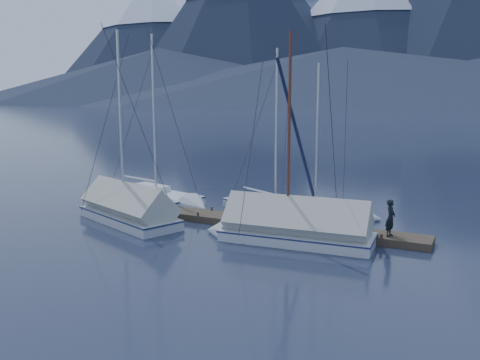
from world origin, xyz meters
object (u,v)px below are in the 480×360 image
person (391,218)px  sailboat_covered_far (123,211)px  sailboat_covered_near (284,230)px  sailboat_open_mid (282,213)px  sailboat_open_right (324,215)px  sailboat_open_left (162,199)px

person → sailboat_covered_far: bearing=104.4°
sailboat_covered_near → sailboat_covered_far: (-8.65, -0.26, 0.01)m
sailboat_open_mid → sailboat_covered_far: bearing=-147.5°
sailboat_covered_far → person: (12.87, 1.85, 0.64)m
sailboat_open_right → sailboat_covered_near: (-0.36, -4.71, 0.34)m
sailboat_open_left → sailboat_open_mid: bearing=-0.9°
sailboat_open_mid → sailboat_covered_far: size_ratio=0.92×
sailboat_covered_near → person: sailboat_covered_near is taller
sailboat_covered_near → sailboat_covered_far: 8.66m
sailboat_open_left → person: (13.61, -2.67, 0.95)m
sailboat_open_right → person: 5.06m
sailboat_covered_near → person: bearing=20.6°
sailboat_covered_far → person: 13.02m
sailboat_open_left → sailboat_covered_far: bearing=-80.7°
sailboat_open_mid → sailboat_covered_far: 8.18m
sailboat_covered_far → sailboat_open_right: bearing=28.9°
sailboat_open_mid → sailboat_covered_far: sailboat_covered_far is taller
sailboat_covered_near → person: (4.22, 1.59, 0.65)m
sailboat_open_right → sailboat_covered_far: (-9.01, -4.97, 0.35)m
sailboat_open_left → person: sailboat_open_left is taller
sailboat_open_mid → sailboat_covered_near: sailboat_covered_near is taller
sailboat_open_mid → sailboat_open_right: sailboat_open_mid is taller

